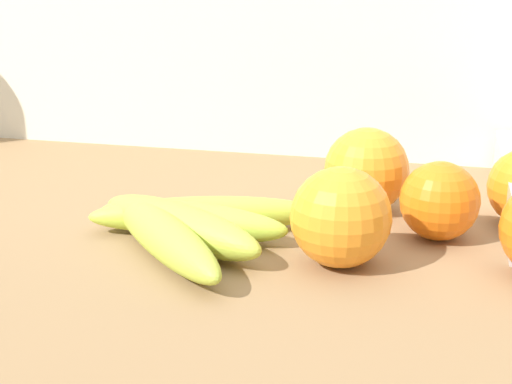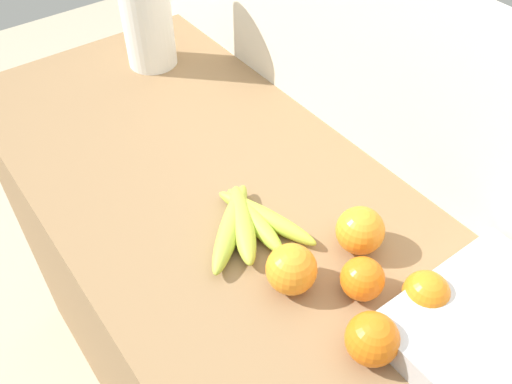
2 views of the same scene
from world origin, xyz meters
name	(u,v)px [view 1 (image 1 of 2)]	position (x,y,z in m)	size (l,w,h in m)	color
wall_back	(333,359)	(0.00, 0.33, 0.65)	(2.11, 0.06, 1.30)	silver
banana_bunch	(183,225)	(-0.09, -0.02, 0.96)	(0.21, 0.20, 0.04)	#ADC13F
orange_center	(440,201)	(0.12, 0.05, 0.98)	(0.07, 0.07, 0.07)	orange
orange_back_left	(366,170)	(0.05, 0.11, 0.98)	(0.08, 0.08, 0.08)	orange
orange_back_right	(341,217)	(0.05, -0.03, 0.98)	(0.08, 0.08, 0.08)	orange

